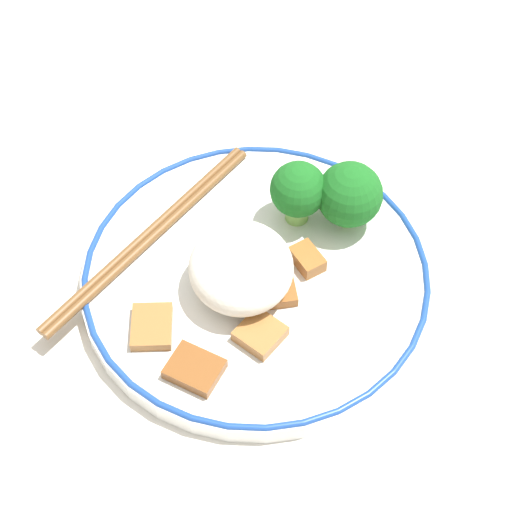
{
  "coord_description": "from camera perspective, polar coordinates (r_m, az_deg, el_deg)",
  "views": [
    {
      "loc": [
        -0.38,
        0.02,
        0.54
      ],
      "look_at": [
        0.0,
        0.0,
        0.04
      ],
      "focal_mm": 60.0,
      "sensor_mm": 36.0,
      "label": 1
    }
  ],
  "objects": [
    {
      "name": "meat_near_right",
      "position": [
        0.62,
        -6.96,
        -4.69
      ],
      "size": [
        0.04,
        0.03,
        0.01
      ],
      "color": "#9E6633",
      "rests_on": "plate"
    },
    {
      "name": "ground_plane",
      "position": [
        0.66,
        0.0,
        -1.9
      ],
      "size": [
        3.0,
        3.0,
        0.0
      ],
      "primitive_type": "plane",
      "color": "silver"
    },
    {
      "name": "plate",
      "position": [
        0.66,
        0.0,
        -1.39
      ],
      "size": [
        0.27,
        0.27,
        0.02
      ],
      "color": "white",
      "rests_on": "ground_plane"
    },
    {
      "name": "broccoli_back_left",
      "position": [
        0.66,
        6.25,
        4.07
      ],
      "size": [
        0.05,
        0.05,
        0.06
      ],
      "color": "#7FB756",
      "rests_on": "plate"
    },
    {
      "name": "broccoli_back_center",
      "position": [
        0.66,
        2.83,
        4.37
      ],
      "size": [
        0.04,
        0.04,
        0.06
      ],
      "color": "#7FB756",
      "rests_on": "plate"
    },
    {
      "name": "meat_near_back",
      "position": [
        0.61,
        -0.07,
        -5.22
      ],
      "size": [
        0.04,
        0.04,
        0.01
      ],
      "color": "#9E6633",
      "rests_on": "plate"
    },
    {
      "name": "chopsticks",
      "position": [
        0.67,
        -7.11,
        1.35
      ],
      "size": [
        0.18,
        0.16,
        0.01
      ],
      "color": "brown",
      "rests_on": "plate"
    },
    {
      "name": "meat_near_left",
      "position": [
        0.64,
        1.42,
        -1.96
      ],
      "size": [
        0.04,
        0.03,
        0.01
      ],
      "color": "brown",
      "rests_on": "plate"
    },
    {
      "name": "meat_near_front",
      "position": [
        0.65,
        3.43,
        -0.2
      ],
      "size": [
        0.03,
        0.03,
        0.01
      ],
      "color": "#995B28",
      "rests_on": "plate"
    },
    {
      "name": "meat_on_rice_edge",
      "position": [
        0.6,
        -4.12,
        -7.52
      ],
      "size": [
        0.04,
        0.05,
        0.01
      ],
      "color": "brown",
      "rests_on": "plate"
    },
    {
      "name": "rice_mound",
      "position": [
        0.62,
        -1.01,
        -0.77
      ],
      "size": [
        0.08,
        0.08,
        0.05
      ],
      "color": "white",
      "rests_on": "plate"
    }
  ]
}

